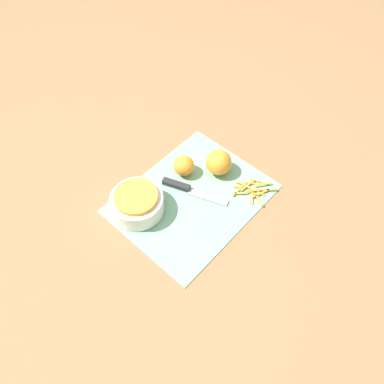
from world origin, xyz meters
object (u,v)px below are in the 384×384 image
orange_left (219,163)px  knife (183,188)px  bowl_speckled (137,203)px  orange_right (184,166)px

orange_left → knife: bearing=165.3°
bowl_speckled → orange_right: (0.20, -0.00, -0.00)m
bowl_speckled → orange_right: size_ratio=2.36×
bowl_speckled → orange_left: size_ratio=1.91×
bowl_speckled → orange_left: (0.28, -0.08, 0.01)m
knife → orange_left: 0.14m
bowl_speckled → knife: (0.14, -0.05, -0.03)m
bowl_speckled → knife: bowl_speckled is taller
orange_left → orange_right: (-0.08, 0.08, -0.01)m
knife → orange_right: bearing=108.4°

